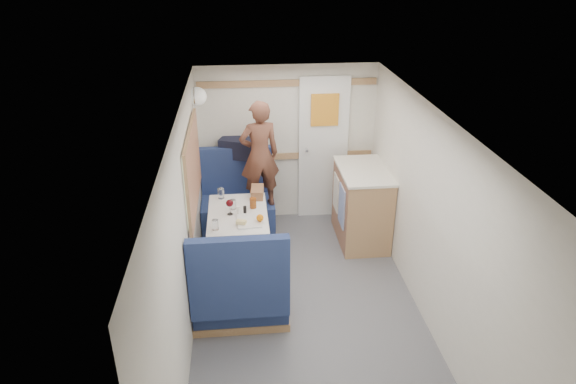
{
  "coord_description": "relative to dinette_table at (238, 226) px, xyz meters",
  "views": [
    {
      "loc": [
        -0.59,
        -3.78,
        3.25
      ],
      "look_at": [
        -0.13,
        0.9,
        0.99
      ],
      "focal_mm": 32.0,
      "sensor_mm": 36.0,
      "label": 1
    }
  ],
  "objects": [
    {
      "name": "tumbler_mid",
      "position": [
        -0.18,
        0.37,
        0.21
      ],
      "size": [
        0.07,
        0.07,
        0.11
      ],
      "primitive_type": "cylinder",
      "color": "white",
      "rests_on": "dinette_table"
    },
    {
      "name": "tumbler_left",
      "position": [
        -0.22,
        -0.33,
        0.21
      ],
      "size": [
        0.07,
        0.07,
        0.11
      ],
      "primitive_type": "cylinder",
      "color": "silver",
      "rests_on": "dinette_table"
    },
    {
      "name": "wall_right",
      "position": [
        1.75,
        -1.0,
        0.43
      ],
      "size": [
        0.02,
        4.5,
        2.0
      ],
      "primitive_type": "cube",
      "color": "silver",
      "rests_on": "floor"
    },
    {
      "name": "galley_counter",
      "position": [
        1.47,
        0.55,
        -0.1
      ],
      "size": [
        0.57,
        0.92,
        0.92
      ],
      "color": "#8D5940",
      "rests_on": "floor"
    },
    {
      "name": "oak_trim_high",
      "position": [
        0.65,
        1.23,
        1.21
      ],
      "size": [
        2.15,
        0.02,
        0.08
      ],
      "primitive_type": "cube",
      "color": "#8D5940",
      "rests_on": "wall_back"
    },
    {
      "name": "tumbler_right",
      "position": [
        -0.04,
        0.1,
        0.21
      ],
      "size": [
        0.07,
        0.07,
        0.11
      ],
      "primitive_type": "cylinder",
      "color": "white",
      "rests_on": "dinette_table"
    },
    {
      "name": "cheese_block",
      "position": [
        0.04,
        -0.26,
        0.19
      ],
      "size": [
        0.11,
        0.09,
        0.03
      ],
      "primitive_type": "cube",
      "rotation": [
        0.0,
        0.0,
        -0.32
      ],
      "color": "#E1D782",
      "rests_on": "tray"
    },
    {
      "name": "salt_grinder",
      "position": [
        0.01,
        -0.04,
        0.2
      ],
      "size": [
        0.04,
        0.04,
        0.09
      ],
      "primitive_type": "cylinder",
      "color": "white",
      "rests_on": "dinette_table"
    },
    {
      "name": "wine_glass",
      "position": [
        -0.08,
        -0.02,
        0.28
      ],
      "size": [
        0.08,
        0.08,
        0.17
      ],
      "color": "white",
      "rests_on": "dinette_table"
    },
    {
      "name": "bench_far",
      "position": [
        -0.0,
        0.86,
        -0.27
      ],
      "size": [
        0.9,
        0.59,
        1.05
      ],
      "color": "#18194D",
      "rests_on": "floor"
    },
    {
      "name": "dome_light",
      "position": [
        -0.39,
        0.85,
        1.18
      ],
      "size": [
        0.2,
        0.2,
        0.2
      ],
      "primitive_type": "sphere",
      "color": "white",
      "rests_on": "wall_left"
    },
    {
      "name": "bench_near",
      "position": [
        -0.0,
        -0.86,
        -0.27
      ],
      "size": [
        0.9,
        0.59,
        1.05
      ],
      "color": "#18194D",
      "rests_on": "floor"
    },
    {
      "name": "beer_glass",
      "position": [
        0.17,
        0.11,
        0.21
      ],
      "size": [
        0.07,
        0.07,
        0.11
      ],
      "primitive_type": "cylinder",
      "color": "brown",
      "rests_on": "dinette_table"
    },
    {
      "name": "person",
      "position": [
        0.27,
        0.7,
        0.52
      ],
      "size": [
        0.52,
        0.4,
        1.28
      ],
      "primitive_type": "imported",
      "rotation": [
        0.0,
        0.0,
        3.35
      ],
      "color": "brown",
      "rests_on": "bench_far"
    },
    {
      "name": "rear_door",
      "position": [
        1.1,
        1.22,
        0.41
      ],
      "size": [
        0.62,
        0.12,
        1.86
      ],
      "color": "white",
      "rests_on": "wall_back"
    },
    {
      "name": "orange_fruit",
      "position": [
        0.22,
        -0.23,
        0.21
      ],
      "size": [
        0.07,
        0.07,
        0.07
      ],
      "primitive_type": "sphere",
      "color": "orange",
      "rests_on": "tray"
    },
    {
      "name": "dinette_table",
      "position": [
        0.0,
        0.0,
        0.0
      ],
      "size": [
        0.62,
        0.92,
        0.72
      ],
      "color": "white",
      "rests_on": "floor"
    },
    {
      "name": "wall_left",
      "position": [
        -0.45,
        -1.0,
        0.43
      ],
      "size": [
        0.02,
        4.5,
        2.0
      ],
      "primitive_type": "cube",
      "color": "silver",
      "rests_on": "floor"
    },
    {
      "name": "oak_trim_low",
      "position": [
        0.65,
        1.23,
        0.28
      ],
      "size": [
        2.15,
        0.02,
        0.08
      ],
      "primitive_type": "cube",
      "color": "#8D5940",
      "rests_on": "wall_back"
    },
    {
      "name": "bread_loaf",
      "position": [
        0.22,
        0.38,
        0.21
      ],
      "size": [
        0.16,
        0.26,
        0.1
      ],
      "primitive_type": "cube",
      "rotation": [
        0.0,
        0.0,
        -0.09
      ],
      "color": "brown",
      "rests_on": "dinette_table"
    },
    {
      "name": "ceiling",
      "position": [
        0.65,
        -1.0,
        1.43
      ],
      "size": [
        4.5,
        4.5,
        0.0
      ],
      "primitive_type": "plane",
      "rotation": [
        3.14,
        0.0,
        0.0
      ],
      "color": "silver",
      "rests_on": "wall_back"
    },
    {
      "name": "ledge",
      "position": [
        -0.0,
        1.12,
        0.31
      ],
      "size": [
        0.9,
        0.14,
        0.04
      ],
      "primitive_type": "cube",
      "color": "#8D5940",
      "rests_on": "bench_far"
    },
    {
      "name": "wall_back",
      "position": [
        0.65,
        1.25,
        0.43
      ],
      "size": [
        2.2,
        0.02,
        2.0
      ],
      "primitive_type": "cube",
      "color": "silver",
      "rests_on": "floor"
    },
    {
      "name": "floor",
      "position": [
        0.65,
        -1.0,
        -0.57
      ],
      "size": [
        4.5,
        4.5,
        0.0
      ],
      "primitive_type": "plane",
      "color": "#515156",
      "rests_on": "ground"
    },
    {
      "name": "duffel_bag",
      "position": [
        0.06,
        1.12,
        0.45
      ],
      "size": [
        0.55,
        0.39,
        0.24
      ],
      "primitive_type": "cube",
      "rotation": [
        0.0,
        0.0,
        -0.35
      ],
      "color": "black",
      "rests_on": "ledge"
    },
    {
      "name": "pepper_grinder",
      "position": [
        0.08,
        -0.03,
        0.2
      ],
      "size": [
        0.03,
        0.03,
        0.09
      ],
      "primitive_type": "cylinder",
      "color": "black",
      "rests_on": "dinette_table"
    },
    {
      "name": "tray",
      "position": [
        0.11,
        -0.2,
        0.16
      ],
      "size": [
        0.26,
        0.33,
        0.02
      ],
      "primitive_type": "cube",
      "rotation": [
        0.0,
        0.0,
        0.05
      ],
      "color": "white",
      "rests_on": "dinette_table"
    },
    {
      "name": "side_window",
      "position": [
        -0.43,
        0.0,
        0.68
      ],
      "size": [
        0.04,
        1.3,
        0.72
      ],
      "primitive_type": "cube",
      "color": "#A0A88F",
      "rests_on": "wall_left"
    }
  ]
}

